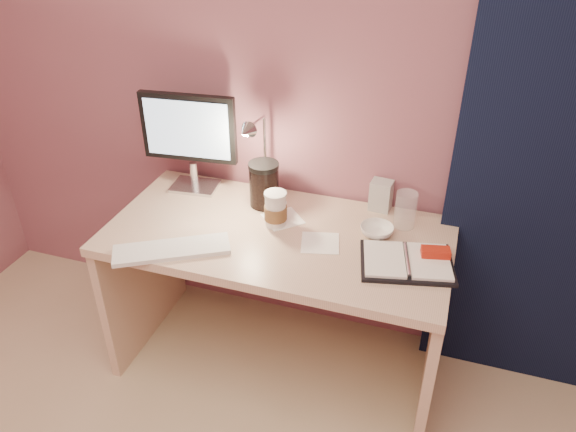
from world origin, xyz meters
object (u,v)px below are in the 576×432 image
(monitor, at_px, (190,134))
(product_box, at_px, (381,195))
(desk_lamp, at_px, (260,152))
(bowl, at_px, (377,231))
(dark_jar, at_px, (264,187))
(desk, at_px, (284,266))
(clear_cup, at_px, (405,210))
(lotion_bottle, at_px, (281,207))
(coffee_cup, at_px, (276,210))
(planner, at_px, (409,261))
(keyboard, at_px, (172,250))

(monitor, distance_m, product_box, 0.88)
(desk_lamp, bearing_deg, bowl, -3.23)
(monitor, xyz_separation_m, dark_jar, (0.36, -0.04, -0.18))
(desk, relative_size, clear_cup, 9.10)
(clear_cup, height_order, lotion_bottle, clear_cup)
(desk, xyz_separation_m, clear_cup, (0.48, 0.14, 0.30))
(dark_jar, bearing_deg, coffee_cup, -54.01)
(planner, bearing_deg, lotion_bottle, 150.68)
(lotion_bottle, relative_size, dark_jar, 0.53)
(keyboard, xyz_separation_m, coffee_cup, (0.32, 0.31, 0.06))
(monitor, relative_size, bowl, 3.38)
(keyboard, distance_m, planner, 0.91)
(lotion_bottle, height_order, product_box, product_box)
(coffee_cup, height_order, clear_cup, clear_cup)
(coffee_cup, distance_m, bowl, 0.42)
(clear_cup, height_order, bowl, clear_cup)
(planner, bearing_deg, desk, 154.54)
(monitor, relative_size, lotion_bottle, 4.72)
(desk, height_order, clear_cup, clear_cup)
(planner, distance_m, coffee_cup, 0.58)
(lotion_bottle, distance_m, dark_jar, 0.13)
(clear_cup, relative_size, bowl, 1.14)
(product_box, bearing_deg, keyboard, -135.86)
(keyboard, xyz_separation_m, clear_cup, (0.83, 0.47, 0.07))
(clear_cup, bearing_deg, coffee_cup, -162.60)
(bowl, relative_size, dark_jar, 0.75)
(desk, distance_m, clear_cup, 0.58)
(dark_jar, bearing_deg, lotion_bottle, -34.99)
(desk_lamp, bearing_deg, clear_cup, 7.91)
(planner, xyz_separation_m, lotion_bottle, (-0.56, 0.17, 0.03))
(product_box, bearing_deg, clear_cup, -35.56)
(product_box, height_order, desk_lamp, desk_lamp)
(monitor, distance_m, lotion_bottle, 0.53)
(bowl, relative_size, product_box, 1.00)
(dark_jar, bearing_deg, desk_lamp, 147.94)
(clear_cup, bearing_deg, dark_jar, -178.17)
(desk_lamp, bearing_deg, lotion_bottle, -27.13)
(monitor, bearing_deg, clear_cup, -7.05)
(keyboard, xyz_separation_m, planner, (0.88, 0.21, 0.00))
(monitor, height_order, keyboard, monitor)
(planner, relative_size, desk_lamp, 0.99)
(bowl, distance_m, dark_jar, 0.53)
(keyboard, relative_size, coffee_cup, 2.93)
(keyboard, xyz_separation_m, dark_jar, (0.22, 0.45, 0.08))
(bowl, bearing_deg, clear_cup, 48.65)
(dark_jar, bearing_deg, product_box, 13.98)
(clear_cup, distance_m, product_box, 0.16)
(bowl, distance_m, product_box, 0.22)
(product_box, bearing_deg, lotion_bottle, -148.02)
(desk, relative_size, product_box, 10.37)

